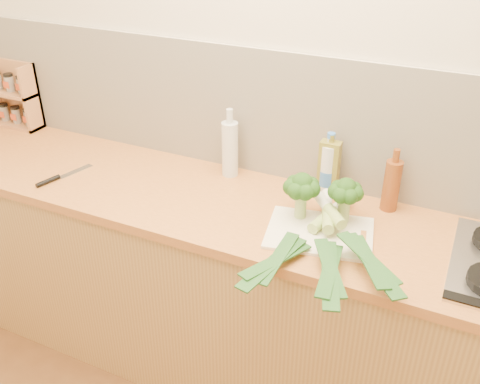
% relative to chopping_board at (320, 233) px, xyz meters
% --- Properties ---
extents(room_shell, '(3.50, 3.50, 3.50)m').
position_rel_chopping_board_xyz_m(room_shell, '(-0.29, 0.36, 0.26)').
color(room_shell, beige).
rests_on(room_shell, ground).
extents(counter, '(3.20, 0.62, 0.90)m').
position_rel_chopping_board_xyz_m(counter, '(-0.29, 0.07, -0.46)').
color(counter, '#AC8647').
rests_on(counter, ground).
extents(chopping_board, '(0.42, 0.34, 0.01)m').
position_rel_chopping_board_xyz_m(chopping_board, '(0.00, 0.00, 0.00)').
color(chopping_board, silver).
rests_on(chopping_board, counter).
extents(broccoli_left, '(0.14, 0.14, 0.18)m').
position_rel_chopping_board_xyz_m(broccoli_left, '(-0.10, 0.07, 0.13)').
color(broccoli_left, '#99B66A').
rests_on(broccoli_left, chopping_board).
extents(broccoli_right, '(0.13, 0.13, 0.18)m').
position_rel_chopping_board_xyz_m(broccoli_right, '(0.05, 0.10, 0.13)').
color(broccoli_right, '#99B66A').
rests_on(broccoli_right, chopping_board).
extents(leek_front, '(0.20, 0.69, 0.04)m').
position_rel_chopping_board_xyz_m(leek_front, '(-0.02, -0.02, 0.03)').
color(leek_front, white).
rests_on(leek_front, chopping_board).
extents(leek_mid, '(0.26, 0.66, 0.04)m').
position_rel_chopping_board_xyz_m(leek_mid, '(0.04, -0.04, 0.05)').
color(leek_mid, white).
rests_on(leek_mid, chopping_board).
extents(leek_back, '(0.42, 0.49, 0.04)m').
position_rel_chopping_board_xyz_m(leek_back, '(0.10, -0.04, 0.06)').
color(leek_back, white).
rests_on(leek_back, chopping_board).
extents(chefs_knife, '(0.09, 0.27, 0.02)m').
position_rel_chopping_board_xyz_m(chefs_knife, '(-1.15, -0.09, 0.00)').
color(chefs_knife, silver).
rests_on(chefs_knife, counter).
extents(spice_rack, '(0.28, 0.11, 0.34)m').
position_rel_chopping_board_xyz_m(spice_rack, '(-1.74, 0.31, 0.14)').
color(spice_rack, tan).
rests_on(spice_rack, counter).
extents(oil_tin, '(0.08, 0.05, 0.26)m').
position_rel_chopping_board_xyz_m(oil_tin, '(-0.06, 0.29, 0.11)').
color(oil_tin, olive).
rests_on(oil_tin, counter).
extents(glass_bottle, '(0.07, 0.07, 0.30)m').
position_rel_chopping_board_xyz_m(glass_bottle, '(-0.49, 0.28, 0.12)').
color(glass_bottle, silver).
rests_on(glass_bottle, counter).
extents(amber_bottle, '(0.06, 0.06, 0.25)m').
position_rel_chopping_board_xyz_m(amber_bottle, '(0.19, 0.28, 0.10)').
color(amber_bottle, brown).
rests_on(amber_bottle, counter).
extents(water_bottle, '(0.08, 0.08, 0.25)m').
position_rel_chopping_board_xyz_m(water_bottle, '(-0.07, 0.30, 0.10)').
color(water_bottle, silver).
rests_on(water_bottle, counter).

